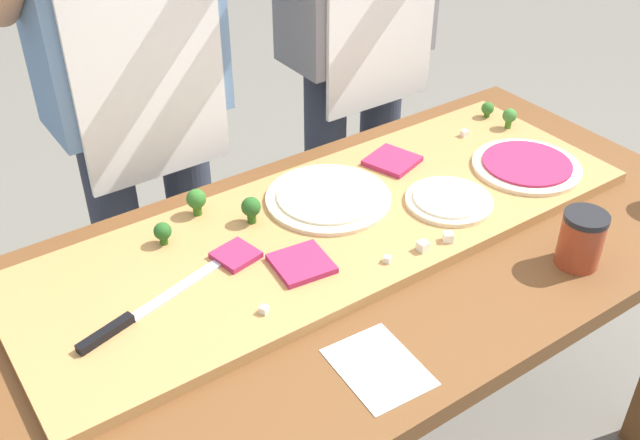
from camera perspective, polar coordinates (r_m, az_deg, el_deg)
prep_table at (r=1.56m, az=3.03°, el=-5.43°), size 1.60×0.80×0.77m
cutting_board at (r=1.54m, az=1.03°, el=-0.45°), size 1.33×0.46×0.02m
chefs_knife at (r=1.33m, az=-14.28°, el=-7.25°), size 0.31×0.10×0.02m
pizza_whole_cheese_artichoke at (r=1.59m, az=0.65°, el=1.77°), size 0.27×0.27×0.02m
pizza_whole_beet_magenta at (r=1.77m, az=15.74°, el=4.10°), size 0.25×0.25×0.02m
pizza_whole_white_garlic at (r=1.61m, az=10.06°, el=1.48°), size 0.19×0.19×0.02m
pizza_slice_far_right at (r=1.74m, az=5.63°, el=4.60°), size 0.13×0.13×0.01m
pizza_slice_near_left at (r=1.41m, az=-1.46°, el=-3.38°), size 0.12×0.12×0.01m
pizza_slice_far_left at (r=1.44m, az=-6.55°, el=-2.72°), size 0.09×0.09×0.01m
broccoli_floret_front_left at (r=1.98m, az=12.88°, el=8.42°), size 0.03×0.03×0.04m
broccoli_floret_back_left at (r=1.55m, az=-9.57°, el=1.55°), size 0.04×0.04×0.06m
broccoli_floret_front_right at (r=1.51m, az=-5.37°, el=0.94°), size 0.04×0.04×0.06m
broccoli_floret_center_right at (r=1.48m, az=-12.11°, el=-0.91°), size 0.04×0.04×0.05m
broccoli_floret_back_mid at (r=1.93m, az=14.49°, el=7.79°), size 0.04×0.04×0.05m
cheese_crumble_a at (r=1.42m, az=5.29°, el=-3.03°), size 0.02×0.02×0.01m
cheese_crumble_b at (r=1.88m, az=11.14°, el=6.62°), size 0.02×0.02×0.02m
cheese_crumble_c at (r=1.49m, az=9.91°, el=-1.32°), size 0.03×0.03×0.02m
cheese_crumble_d at (r=1.31m, az=-4.36°, el=-6.95°), size 0.02×0.02×0.01m
cheese_crumble_e at (r=1.46m, az=7.98°, el=-2.02°), size 0.02×0.02×0.02m
sauce_jar at (r=1.51m, az=19.62°, el=-1.42°), size 0.09×0.09×0.12m
recipe_note at (r=1.25m, az=4.56°, el=-11.31°), size 0.14×0.18×0.00m
cook_left at (r=1.73m, az=-14.20°, el=10.77°), size 0.54×0.39×1.67m
cook_right at (r=2.02m, az=3.02°, el=15.25°), size 0.54×0.39×1.67m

